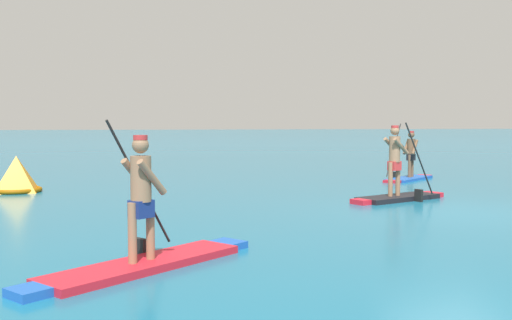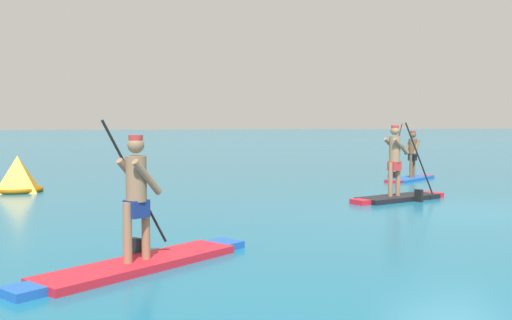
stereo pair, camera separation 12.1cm
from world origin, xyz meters
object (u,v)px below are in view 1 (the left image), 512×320
paddleboarder_near_left (145,242)px  paddleboarder_far_right (409,168)px  race_marker_buoy (17,176)px  paddleboarder_mid_center (398,185)px

paddleboarder_near_left → paddleboarder_far_right: size_ratio=1.21×
race_marker_buoy → paddleboarder_mid_center: bearing=-27.4°
paddleboarder_near_left → paddleboarder_far_right: 13.54m
paddleboarder_near_left → race_marker_buoy: size_ratio=2.09×
paddleboarder_near_left → paddleboarder_mid_center: 8.18m
paddleboarder_near_left → race_marker_buoy: (-2.33, 9.47, 0.10)m
paddleboarder_near_left → paddleboarder_far_right: bearing=10.2°
paddleboarder_near_left → race_marker_buoy: bearing=70.2°
paddleboarder_mid_center → paddleboarder_far_right: bearing=37.6°
paddleboarder_near_left → paddleboarder_far_right: paddleboarder_near_left is taller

